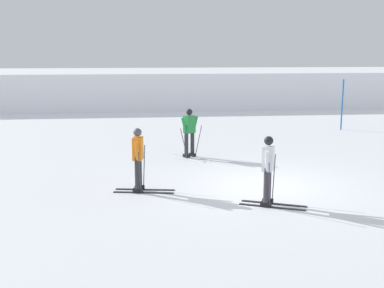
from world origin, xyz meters
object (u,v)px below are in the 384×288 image
object	(u,v)px
skier_white	(268,169)
trail_marker_pole	(342,105)
skier_orange	(138,158)
skier_green	(190,132)

from	to	relation	value
skier_white	trail_marker_pole	size ratio (longest dim) A/B	0.73
skier_orange	trail_marker_pole	size ratio (longest dim) A/B	0.73
skier_orange	trail_marker_pole	bearing A→B (deg)	44.37
skier_green	trail_marker_pole	xyz separation A→B (m)	(7.66, 5.20, 0.26)
skier_green	trail_marker_pole	size ratio (longest dim) A/B	0.73
skier_white	skier_orange	distance (m)	3.45
skier_green	skier_white	distance (m)	5.68
skier_green	skier_orange	size ratio (longest dim) A/B	1.00
skier_green	skier_orange	bearing A→B (deg)	-113.58
skier_white	skier_green	bearing A→B (deg)	103.84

